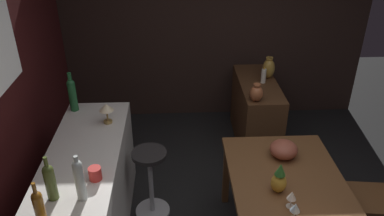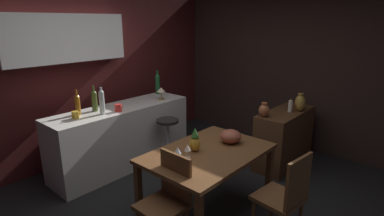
{
  "view_description": "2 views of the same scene",
  "coord_description": "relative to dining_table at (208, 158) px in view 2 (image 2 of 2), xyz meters",
  "views": [
    {
      "loc": [
        -2.3,
        0.61,
        2.75
      ],
      "look_at": [
        0.84,
        0.47,
        1.0
      ],
      "focal_mm": 36.01,
      "sensor_mm": 36.0,
      "label": 1
    },
    {
      "loc": [
        -2.3,
        -2.11,
        2.08
      ],
      "look_at": [
        0.6,
        0.46,
        0.96
      ],
      "focal_mm": 28.4,
      "sensor_mm": 36.0,
      "label": 2
    }
  ],
  "objects": [
    {
      "name": "chair_near_window",
      "position": [
        -0.66,
        -0.05,
        -0.15
      ],
      "size": [
        0.41,
        0.41,
        0.92
      ],
      "color": "brown",
      "rests_on": "ground_plane"
    },
    {
      "name": "counter_lamp",
      "position": [
        0.74,
        1.52,
        0.39
      ],
      "size": [
        0.13,
        0.13,
        0.19
      ],
      "color": "#A58447",
      "rests_on": "kitchen_counter"
    },
    {
      "name": "ground_plane",
      "position": [
        -0.04,
        0.27,
        -0.66
      ],
      "size": [
        9.0,
        9.0,
        0.0
      ],
      "primitive_type": "plane",
      "color": "black"
    },
    {
      "name": "vase_copper",
      "position": [
        1.25,
        0.04,
        0.25
      ],
      "size": [
        0.14,
        0.14,
        0.2
      ],
      "color": "#B26038",
      "rests_on": "sideboard_cabinet"
    },
    {
      "name": "pillar_candle_tall",
      "position": [
        1.7,
        -0.14,
        0.25
      ],
      "size": [
        0.06,
        0.06,
        0.19
      ],
      "color": "white",
      "rests_on": "sideboard_cabinet"
    },
    {
      "name": "wine_glass_right",
      "position": [
        -0.25,
        0.06,
        0.18
      ],
      "size": [
        0.07,
        0.07,
        0.14
      ],
      "color": "silver",
      "rests_on": "dining_table"
    },
    {
      "name": "kitchen_counter",
      "position": [
        0.09,
        1.66,
        -0.21
      ],
      "size": [
        2.1,
        0.6,
        0.9
      ],
      "primitive_type": "cube",
      "color": "silver",
      "rests_on": "ground_plane"
    },
    {
      "name": "wine_bottle_amber",
      "position": [
        -0.5,
        1.76,
        0.39
      ],
      "size": [
        0.07,
        0.07,
        0.33
      ],
      "color": "#8C5114",
      "rests_on": "kitchen_counter"
    },
    {
      "name": "dining_table",
      "position": [
        0.0,
        0.0,
        0.0
      ],
      "size": [
        1.36,
        0.92,
        0.74
      ],
      "color": "brown",
      "rests_on": "ground_plane"
    },
    {
      "name": "bar_stool",
      "position": [
        0.5,
        1.14,
        -0.27
      ],
      "size": [
        0.34,
        0.34,
        0.72
      ],
      "color": "#262323",
      "rests_on": "ground_plane"
    },
    {
      "name": "wine_bottle_clear",
      "position": [
        -0.27,
        1.55,
        0.42
      ],
      "size": [
        0.07,
        0.07,
        0.36
      ],
      "color": "silver",
      "rests_on": "kitchen_counter"
    },
    {
      "name": "sideboard_cabinet",
      "position": [
        1.7,
        -0.08,
        -0.25
      ],
      "size": [
        1.1,
        0.44,
        0.82
      ],
      "primitive_type": "cube",
      "color": "#56351E",
      "rests_on": "ground_plane"
    },
    {
      "name": "fruit_bowl",
      "position": [
        0.36,
        -0.04,
        0.16
      ],
      "size": [
        0.24,
        0.24,
        0.15
      ],
      "primitive_type": "ellipsoid",
      "color": "#9E4C38",
      "rests_on": "dining_table"
    },
    {
      "name": "wine_glass_left",
      "position": [
        -0.39,
        0.08,
        0.19
      ],
      "size": [
        0.07,
        0.07,
        0.15
      ],
      "color": "silver",
      "rests_on": "dining_table"
    },
    {
      "name": "wall_side_right",
      "position": [
        2.51,
        0.57,
        0.64
      ],
      "size": [
        0.1,
        4.4,
        2.6
      ],
      "primitive_type": "cube",
      "color": "#33231E",
      "rests_on": "ground_plane"
    },
    {
      "name": "wall_kitchen_back",
      "position": [
        -0.1,
        2.35,
        0.75
      ],
      "size": [
        5.2,
        0.33,
        2.6
      ],
      "color": "#4C1919",
      "rests_on": "ground_plane"
    },
    {
      "name": "cup_red",
      "position": [
        -0.07,
        1.49,
        0.29
      ],
      "size": [
        0.13,
        0.1,
        0.1
      ],
      "color": "red",
      "rests_on": "kitchen_counter"
    },
    {
      "name": "wine_bottle_green",
      "position": [
        1.0,
        1.88,
        0.42
      ],
      "size": [
        0.08,
        0.08,
        0.4
      ],
      "color": "#1E592D",
      "rests_on": "kitchen_counter"
    },
    {
      "name": "chair_by_doorway",
      "position": [
        0.09,
        -0.85,
        -0.15
      ],
      "size": [
        0.44,
        0.44,
        0.94
      ],
      "color": "brown",
      "rests_on": "ground_plane"
    },
    {
      "name": "cup_mustard",
      "position": [
        -0.6,
        1.64,
        0.29
      ],
      "size": [
        0.12,
        0.09,
        0.09
      ],
      "color": "gold",
      "rests_on": "kitchen_counter"
    },
    {
      "name": "vase_brass",
      "position": [
        1.83,
        -0.22,
        0.29
      ],
      "size": [
        0.15,
        0.15,
        0.26
      ],
      "color": "#B78C38",
      "rests_on": "sideboard_cabinet"
    },
    {
      "name": "pineapple_centerpiece",
      "position": [
        -0.08,
        0.12,
        0.19
      ],
      "size": [
        0.12,
        0.12,
        0.26
      ],
      "color": "gold",
      "rests_on": "dining_table"
    },
    {
      "name": "wine_bottle_olive",
      "position": [
        -0.26,
        1.75,
        0.4
      ],
      "size": [
        0.08,
        0.08,
        0.35
      ],
      "color": "#475623",
      "rests_on": "kitchen_counter"
    }
  ]
}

